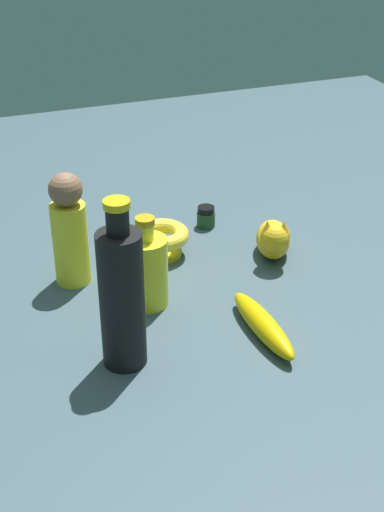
{
  "coord_description": "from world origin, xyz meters",
  "views": [
    {
      "loc": [
        -0.39,
        -1.03,
        0.68
      ],
      "look_at": [
        0.0,
        0.0,
        0.05
      ],
      "focal_mm": 50.79,
      "sensor_mm": 36.0,
      "label": 1
    }
  ],
  "objects_px": {
    "bowl": "(161,238)",
    "person_figure_adult": "(69,230)",
    "banana": "(263,325)",
    "bottle_tall": "(122,296)",
    "nail_polish_jar": "(206,217)",
    "bottle_short": "(147,270)",
    "cat_figurine": "(274,238)"
  },
  "relations": [
    {
      "from": "bottle_tall",
      "to": "bowl",
      "type": "bearing_deg",
      "value": 61.63
    },
    {
      "from": "bowl",
      "to": "person_figure_adult",
      "type": "distance_m",
      "value": 0.19
    },
    {
      "from": "bottle_short",
      "to": "cat_figurine",
      "type": "bearing_deg",
      "value": 14.15
    },
    {
      "from": "person_figure_adult",
      "to": "bottle_tall",
      "type": "distance_m",
      "value": 0.25
    },
    {
      "from": "cat_figurine",
      "to": "bottle_short",
      "type": "distance_m",
      "value": 0.28
    },
    {
      "from": "bowl",
      "to": "bottle_short",
      "type": "bearing_deg",
      "value": -116.89
    },
    {
      "from": "nail_polish_jar",
      "to": "bottle_tall",
      "type": "xyz_separation_m",
      "value": [
        -0.27,
        -0.36,
        0.09
      ]
    },
    {
      "from": "nail_polish_jar",
      "to": "bottle_tall",
      "type": "bearing_deg",
      "value": -127.07
    },
    {
      "from": "cat_figurine",
      "to": "bottle_tall",
      "type": "distance_m",
      "value": 0.41
    },
    {
      "from": "nail_polish_jar",
      "to": "person_figure_adult",
      "type": "relative_size",
      "value": 0.21
    },
    {
      "from": "cat_figurine",
      "to": "person_figure_adult",
      "type": "bearing_deg",
      "value": 172.62
    },
    {
      "from": "person_figure_adult",
      "to": "bottle_tall",
      "type": "height_order",
      "value": "bottle_tall"
    },
    {
      "from": "bowl",
      "to": "bottle_tall",
      "type": "distance_m",
      "value": 0.33
    },
    {
      "from": "nail_polish_jar",
      "to": "cat_figurine",
      "type": "distance_m",
      "value": 0.17
    },
    {
      "from": "banana",
      "to": "bottle_short",
      "type": "bearing_deg",
      "value": 41.37
    },
    {
      "from": "bowl",
      "to": "cat_figurine",
      "type": "height_order",
      "value": "cat_figurine"
    },
    {
      "from": "nail_polish_jar",
      "to": "bottle_short",
      "type": "distance_m",
      "value": 0.3
    },
    {
      "from": "bowl",
      "to": "banana",
      "type": "bearing_deg",
      "value": -77.42
    },
    {
      "from": "cat_figurine",
      "to": "bottle_tall",
      "type": "bearing_deg",
      "value": -149.37
    },
    {
      "from": "bottle_short",
      "to": "bowl",
      "type": "bearing_deg",
      "value": 63.11
    },
    {
      "from": "cat_figurine",
      "to": "banana",
      "type": "bearing_deg",
      "value": -119.89
    },
    {
      "from": "bowl",
      "to": "cat_figurine",
      "type": "bearing_deg",
      "value": -22.8
    },
    {
      "from": "bottle_tall",
      "to": "person_figure_adult",
      "type": "bearing_deg",
      "value": 94.84
    },
    {
      "from": "bottle_short",
      "to": "banana",
      "type": "bearing_deg",
      "value": -46.76
    },
    {
      "from": "bowl",
      "to": "person_figure_adult",
      "type": "relative_size",
      "value": 0.51
    },
    {
      "from": "banana",
      "to": "bottle_tall",
      "type": "xyz_separation_m",
      "value": [
        -0.22,
        0.01,
        0.1
      ]
    },
    {
      "from": "cat_figurine",
      "to": "bottle_tall",
      "type": "relative_size",
      "value": 0.53
    },
    {
      "from": "person_figure_adult",
      "to": "bottle_short",
      "type": "distance_m",
      "value": 0.16
    },
    {
      "from": "bottle_tall",
      "to": "bottle_short",
      "type": "xyz_separation_m",
      "value": [
        0.08,
        0.14,
        -0.05
      ]
    },
    {
      "from": "bowl",
      "to": "nail_polish_jar",
      "type": "distance_m",
      "value": 0.14
    },
    {
      "from": "banana",
      "to": "person_figure_adult",
      "type": "height_order",
      "value": "person_figure_adult"
    },
    {
      "from": "nail_polish_jar",
      "to": "person_figure_adult",
      "type": "height_order",
      "value": "person_figure_adult"
    }
  ]
}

